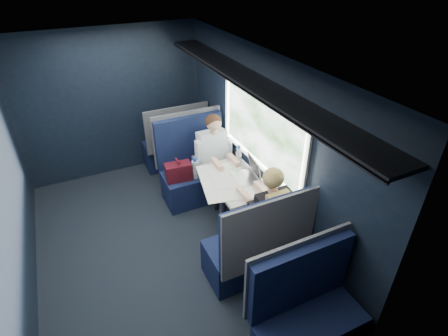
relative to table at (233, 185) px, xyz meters
name	(u,v)px	position (x,y,z in m)	size (l,w,h in m)	color
ground	(160,249)	(-1.03, 0.00, -0.67)	(2.80, 4.20, 0.01)	black
room_shell	(148,144)	(-1.01, 0.00, 0.81)	(3.00, 4.40, 2.40)	black
table	(233,185)	(0.00, 0.00, 0.00)	(0.62, 1.00, 0.74)	#54565E
seat_bay_near	(195,171)	(-0.20, 0.87, -0.24)	(1.04, 0.62, 1.26)	black
seat_bay_far	(254,249)	(-0.18, -0.87, -0.25)	(1.04, 0.62, 1.26)	black
seat_row_front	(175,144)	(-0.18, 1.80, -0.25)	(1.04, 0.51, 1.16)	black
seat_row_back	(306,318)	(-0.18, -1.80, -0.25)	(1.04, 0.51, 1.16)	black
man	(215,155)	(0.07, 0.70, 0.06)	(0.53, 0.56, 1.32)	black
woman	(268,212)	(0.07, -0.71, 0.06)	(0.53, 0.56, 1.32)	black
papers	(224,181)	(-0.12, 0.02, 0.08)	(0.58, 0.83, 0.01)	white
laptop	(249,172)	(0.21, -0.03, 0.15)	(0.32, 0.39, 0.27)	silver
bottle_small	(239,154)	(0.27, 0.38, 0.18)	(0.07, 0.07, 0.24)	silver
cup	(238,155)	(0.30, 0.44, 0.12)	(0.07, 0.07, 0.09)	white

